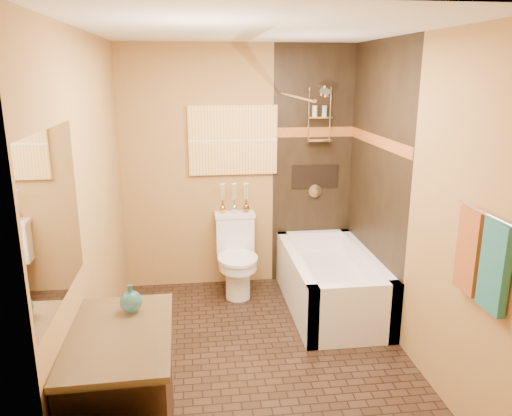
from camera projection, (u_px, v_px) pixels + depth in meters
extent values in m
plane|color=black|center=(258.00, 355.00, 4.05)|extent=(3.00, 3.00, 0.00)
cube|color=#A77140|center=(93.00, 212.00, 3.57)|extent=(0.02, 3.00, 2.50)
cube|color=#A77140|center=(412.00, 201.00, 3.87)|extent=(0.02, 3.00, 2.50)
cube|color=#A77140|center=(239.00, 169.00, 5.16)|extent=(2.40, 0.02, 2.50)
cube|color=#A77140|center=(302.00, 291.00, 2.29)|extent=(2.40, 0.02, 2.50)
plane|color=silver|center=(259.00, 29.00, 3.39)|extent=(3.00, 3.00, 0.00)
cube|color=black|center=(313.00, 167.00, 5.24)|extent=(0.85, 0.01, 2.50)
cube|color=black|center=(376.00, 181.00, 4.59)|extent=(0.01, 1.50, 2.50)
cube|color=#903A1A|center=(314.00, 132.00, 5.13)|extent=(0.85, 0.01, 0.10)
cube|color=#903A1A|center=(377.00, 141.00, 4.49)|extent=(0.01, 1.50, 0.10)
cube|color=black|center=(315.00, 177.00, 5.26)|extent=(0.50, 0.01, 0.25)
cylinder|color=silver|center=(321.00, 86.00, 4.89)|extent=(0.02, 0.26, 0.02)
cylinder|color=silver|center=(325.00, 92.00, 4.76)|extent=(0.11, 0.11, 0.09)
cylinder|color=silver|center=(315.00, 191.00, 5.29)|extent=(0.14, 0.02, 0.14)
cylinder|color=silver|center=(293.00, 96.00, 4.28)|extent=(0.03, 1.55, 0.03)
cylinder|color=silver|center=(486.00, 214.00, 2.81)|extent=(0.02, 0.55, 0.02)
cube|color=#1B5C56|center=(495.00, 267.00, 2.76)|extent=(0.05, 0.22, 0.52)
cube|color=#92461A|center=(470.00, 251.00, 3.00)|extent=(0.05, 0.22, 0.52)
cube|color=gold|center=(233.00, 140.00, 5.05)|extent=(0.90, 0.04, 0.70)
cube|color=white|center=(55.00, 218.00, 2.55)|extent=(0.01, 1.00, 0.90)
cube|color=white|center=(353.00, 315.00, 4.13)|extent=(0.80, 0.10, 0.55)
cube|color=white|center=(313.00, 255.00, 5.47)|extent=(0.80, 0.10, 0.55)
cube|color=white|center=(295.00, 283.00, 4.75)|extent=(0.10, 1.50, 0.55)
cube|color=white|center=(366.00, 279.00, 4.84)|extent=(0.10, 1.50, 0.55)
cube|color=white|center=(330.00, 291.00, 4.82)|extent=(0.64, 1.34, 0.35)
cube|color=white|center=(235.00, 234.00, 5.22)|extent=(0.39, 0.18, 0.39)
cube|color=white|center=(235.00, 215.00, 5.17)|extent=(0.41, 0.20, 0.04)
cylinder|color=white|center=(238.00, 280.00, 5.03)|extent=(0.25, 0.25, 0.39)
cylinder|color=white|center=(238.00, 263.00, 4.98)|extent=(0.38, 0.38, 0.10)
cylinder|color=white|center=(238.00, 258.00, 4.97)|extent=(0.40, 0.40, 0.03)
cube|color=black|center=(123.00, 400.00, 2.88)|extent=(0.56, 0.90, 0.79)
cube|color=black|center=(120.00, 336.00, 2.77)|extent=(0.59, 0.95, 0.04)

